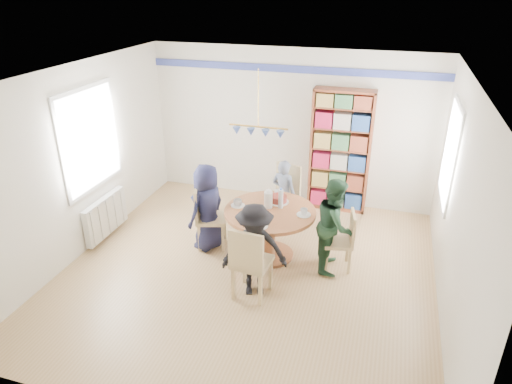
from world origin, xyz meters
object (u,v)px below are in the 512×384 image
at_px(radiator, 106,216).
at_px(person_near, 255,250).
at_px(chair_near, 250,260).
at_px(person_far, 284,194).
at_px(chair_far, 284,193).
at_px(person_right, 335,225).
at_px(person_left, 207,207).
at_px(dining_table, 270,222).
at_px(chair_left, 206,214).
at_px(bookshelf, 340,152).
at_px(chair_right, 344,238).

xyz_separation_m(radiator, person_near, (2.64, -0.70, 0.28)).
height_order(chair_near, person_far, person_far).
distance_m(chair_far, person_near, 1.89).
bearing_deg(chair_near, person_right, 47.84).
bearing_deg(radiator, person_right, 2.85).
bearing_deg(person_near, chair_far, 73.76).
xyz_separation_m(radiator, person_left, (1.65, 0.17, 0.31)).
distance_m(dining_table, chair_near, 1.01).
bearing_deg(chair_left, person_near, -40.76).
relative_size(radiator, dining_table, 0.77).
bearing_deg(person_right, bookshelf, 3.11).
height_order(dining_table, person_right, person_right).
xyz_separation_m(dining_table, chair_far, (-0.03, 1.00, 0.01)).
relative_size(chair_left, person_near, 0.78).
distance_m(person_far, bookshelf, 1.27).
bearing_deg(person_near, dining_table, 74.19).
xyz_separation_m(chair_left, person_far, (0.96, 0.93, 0.04)).
bearing_deg(person_far, person_left, 62.14).
xyz_separation_m(person_near, bookshelf, (0.68, 2.74, 0.40)).
distance_m(dining_table, person_far, 0.93).
xyz_separation_m(chair_right, person_left, (-2.00, -0.02, 0.19)).
height_order(chair_right, person_far, person_far).
height_order(person_left, person_right, person_right).
bearing_deg(chair_far, person_right, -46.92).
bearing_deg(person_near, chair_left, 120.80).
height_order(dining_table, chair_left, chair_left).
bearing_deg(chair_near, radiator, 162.50).
bearing_deg(chair_near, person_near, 78.77).
xyz_separation_m(person_left, person_near, (0.99, -0.87, -0.03)).
height_order(chair_left, chair_right, chair_left).
bearing_deg(bookshelf, person_near, -103.96).
bearing_deg(person_left, radiator, -63.61).
height_order(chair_near, person_right, person_right).
bearing_deg(radiator, bookshelf, 31.59).
xyz_separation_m(chair_right, person_far, (-1.08, 0.92, 0.10)).
height_order(dining_table, person_near, person_near).
xyz_separation_m(radiator, person_right, (3.52, 0.17, 0.32)).
distance_m(person_right, person_far, 1.34).
xyz_separation_m(dining_table, person_right, (0.92, -0.02, 0.11)).
relative_size(chair_left, person_left, 0.74).
bearing_deg(bookshelf, chair_far, -131.58).
height_order(chair_right, person_right, person_right).
xyz_separation_m(chair_left, person_left, (0.04, -0.02, 0.12)).
bearing_deg(person_near, person_left, 120.32).
distance_m(radiator, chair_right, 3.66).
height_order(chair_far, chair_near, chair_far).
relative_size(radiator, person_far, 0.87).
bearing_deg(chair_right, radiator, -176.95).
bearing_deg(radiator, chair_far, 24.92).
xyz_separation_m(person_left, person_far, (0.92, 0.95, -0.09)).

